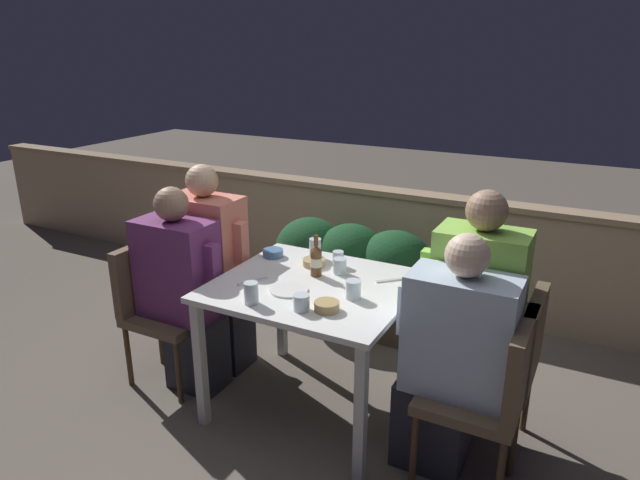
% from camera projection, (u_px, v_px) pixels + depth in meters
% --- Properties ---
extents(ground_plane, '(16.00, 16.00, 0.00)m').
position_uv_depth(ground_plane, '(314.00, 406.00, 3.20)').
color(ground_plane, '#665B51').
extents(parapet_wall, '(9.00, 0.18, 0.88)m').
position_uv_depth(parapet_wall, '(410.00, 248.00, 4.35)').
color(parapet_wall, tan).
rests_on(parapet_wall, ground_plane).
extents(dining_table, '(1.00, 0.91, 0.75)m').
position_uv_depth(dining_table, '(314.00, 300.00, 2.98)').
color(dining_table, white).
rests_on(dining_table, ground_plane).
extents(planter_hedge, '(1.17, 0.47, 0.75)m').
position_uv_depth(planter_hedge, '(351.00, 271.00, 3.99)').
color(planter_hedge, brown).
rests_on(planter_hedge, ground_plane).
extents(chair_left_near, '(0.44, 0.44, 0.84)m').
position_uv_depth(chair_left_near, '(158.00, 298.00, 3.35)').
color(chair_left_near, brown).
rests_on(chair_left_near, ground_plane).
extents(person_purple_stripe, '(0.51, 0.26, 1.20)m').
position_uv_depth(person_purple_stripe, '(183.00, 291.00, 3.23)').
color(person_purple_stripe, '#282833').
rests_on(person_purple_stripe, ground_plane).
extents(chair_left_far, '(0.44, 0.44, 0.84)m').
position_uv_depth(chair_left_far, '(188.00, 282.00, 3.58)').
color(chair_left_far, brown).
rests_on(chair_left_far, ground_plane).
extents(person_coral_top, '(0.51, 0.26, 1.27)m').
position_uv_depth(person_coral_top, '(212.00, 268.00, 3.45)').
color(person_coral_top, '#282833').
rests_on(person_coral_top, ground_plane).
extents(chair_right_near, '(0.44, 0.44, 0.84)m').
position_uv_depth(chair_right_near, '(493.00, 386.00, 2.50)').
color(chair_right_near, brown).
rests_on(chair_right_near, ground_plane).
extents(person_blue_shirt, '(0.52, 0.26, 1.18)m').
position_uv_depth(person_blue_shirt, '(450.00, 359.00, 2.56)').
color(person_blue_shirt, '#282833').
rests_on(person_blue_shirt, ground_plane).
extents(chair_right_far, '(0.44, 0.44, 0.84)m').
position_uv_depth(chair_right_far, '(507.00, 357.00, 2.72)').
color(chair_right_far, brown).
rests_on(chair_right_far, ground_plane).
extents(person_green_blouse, '(0.49, 0.26, 1.31)m').
position_uv_depth(person_green_blouse, '(470.00, 320.00, 2.76)').
color(person_green_blouse, '#282833').
rests_on(person_green_blouse, ground_plane).
extents(beer_bottle, '(0.06, 0.06, 0.23)m').
position_uv_depth(beer_bottle, '(316.00, 260.00, 3.03)').
color(beer_bottle, brown).
rests_on(beer_bottle, dining_table).
extents(plate_0, '(0.20, 0.20, 0.01)m').
position_uv_depth(plate_0, '(289.00, 290.00, 2.87)').
color(plate_0, white).
rests_on(plate_0, dining_table).
extents(bowl_0, '(0.13, 0.13, 0.04)m').
position_uv_depth(bowl_0, '(314.00, 262.00, 3.19)').
color(bowl_0, tan).
rests_on(bowl_0, dining_table).
extents(bowl_1, '(0.12, 0.12, 0.04)m').
position_uv_depth(bowl_1, '(273.00, 253.00, 3.32)').
color(bowl_1, '#4C709E').
rests_on(bowl_1, dining_table).
extents(bowl_2, '(0.12, 0.12, 0.04)m').
position_uv_depth(bowl_2, '(327.00, 306.00, 2.65)').
color(bowl_2, tan).
rests_on(bowl_2, dining_table).
extents(glass_cup_0, '(0.07, 0.07, 0.08)m').
position_uv_depth(glass_cup_0, '(340.00, 266.00, 3.08)').
color(glass_cup_0, silver).
rests_on(glass_cup_0, dining_table).
extents(glass_cup_1, '(0.08, 0.08, 0.09)m').
position_uv_depth(glass_cup_1, '(353.00, 289.00, 2.77)').
color(glass_cup_1, silver).
rests_on(glass_cup_1, dining_table).
extents(glass_cup_2, '(0.06, 0.06, 0.09)m').
position_uv_depth(glass_cup_2, '(338.00, 259.00, 3.18)').
color(glass_cup_2, silver).
rests_on(glass_cup_2, dining_table).
extents(glass_cup_3, '(0.08, 0.08, 0.08)m').
position_uv_depth(glass_cup_3, '(301.00, 302.00, 2.65)').
color(glass_cup_3, silver).
rests_on(glass_cup_3, dining_table).
extents(glass_cup_4, '(0.07, 0.07, 0.11)m').
position_uv_depth(glass_cup_4, '(251.00, 293.00, 2.71)').
color(glass_cup_4, silver).
rests_on(glass_cup_4, dining_table).
extents(glass_cup_5, '(0.07, 0.07, 0.12)m').
position_uv_depth(glass_cup_5, '(315.00, 248.00, 3.29)').
color(glass_cup_5, silver).
rests_on(glass_cup_5, dining_table).
extents(fork_0, '(0.10, 0.16, 0.01)m').
position_uv_depth(fork_0, '(253.00, 281.00, 2.97)').
color(fork_0, silver).
rests_on(fork_0, dining_table).
extents(fork_1, '(0.14, 0.13, 0.01)m').
position_uv_depth(fork_1, '(391.00, 280.00, 2.99)').
color(fork_1, silver).
rests_on(fork_1, dining_table).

